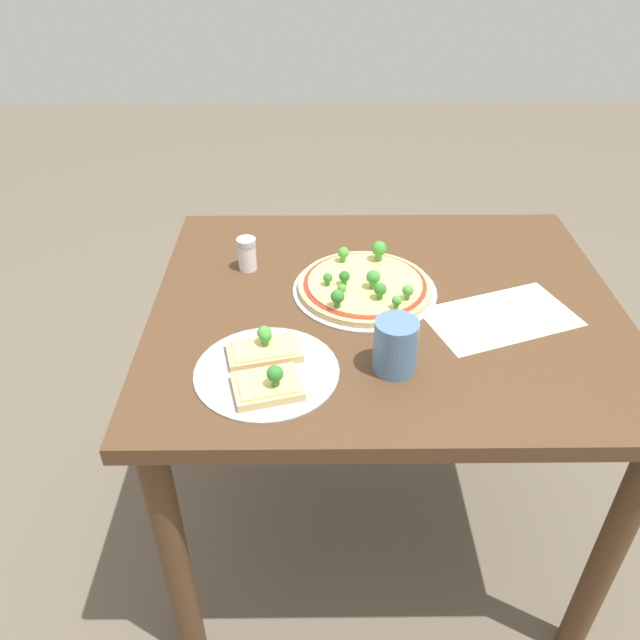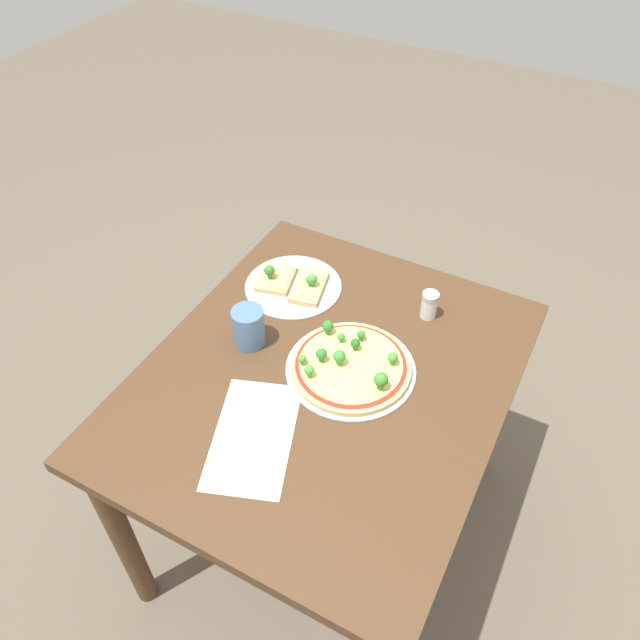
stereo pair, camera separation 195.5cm
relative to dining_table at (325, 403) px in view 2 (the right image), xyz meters
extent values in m
plane|color=brown|center=(0.00, 0.00, -0.64)|extent=(8.00, 8.00, 0.00)
cube|color=#4C331E|center=(0.00, 0.00, 0.09)|extent=(1.03, 0.86, 0.04)
cylinder|color=#4C331E|center=(-0.45, -0.37, -0.28)|extent=(0.06, 0.06, 0.72)
cylinder|color=#4C331E|center=(0.45, -0.37, -0.28)|extent=(0.06, 0.06, 0.72)
cylinder|color=#4C331E|center=(-0.45, 0.37, -0.28)|extent=(0.06, 0.06, 0.72)
cylinder|color=#A3A3A8|center=(-0.05, 0.05, 0.11)|extent=(0.33, 0.33, 0.00)
cylinder|color=#DBB775|center=(-0.05, 0.05, 0.12)|extent=(0.30, 0.30, 0.01)
cylinder|color=#A82D1E|center=(-0.05, 0.05, 0.13)|extent=(0.28, 0.28, 0.00)
cylinder|color=#EACC75|center=(-0.05, 0.05, 0.13)|extent=(0.26, 0.26, 0.00)
sphere|color=#479338|center=(-0.09, 0.14, 0.16)|extent=(0.03, 0.03, 0.03)
cylinder|color=#51973E|center=(-0.09, 0.14, 0.14)|extent=(0.01, 0.01, 0.01)
sphere|color=#337A2D|center=(-0.11, -0.05, 0.16)|extent=(0.03, 0.03, 0.03)
cylinder|color=#3F8136|center=(-0.11, -0.05, 0.14)|extent=(0.01, 0.01, 0.01)
sphere|color=#479338|center=(0.04, -0.02, 0.16)|extent=(0.02, 0.02, 0.02)
cylinder|color=#51973E|center=(0.04, -0.02, 0.14)|extent=(0.01, 0.01, 0.01)
sphere|color=#337A2D|center=(-0.13, 0.03, 0.15)|extent=(0.02, 0.02, 0.02)
cylinder|color=#3F8136|center=(-0.13, 0.03, 0.14)|extent=(0.01, 0.01, 0.01)
sphere|color=#479338|center=(0.01, -0.06, 0.15)|extent=(0.02, 0.02, 0.02)
cylinder|color=#51973E|center=(0.01, -0.06, 0.14)|extent=(0.01, 0.01, 0.01)
sphere|color=#3D8933|center=(-0.03, 0.02, 0.16)|extent=(0.03, 0.03, 0.03)
cylinder|color=#488E3A|center=(-0.03, 0.02, 0.14)|extent=(0.01, 0.01, 0.01)
sphere|color=#3D8933|center=(-0.01, 0.14, 0.17)|extent=(0.04, 0.04, 0.04)
cylinder|color=#488E3A|center=(-0.01, 0.14, 0.14)|extent=(0.02, 0.02, 0.02)
sphere|color=#479338|center=(-0.10, -0.01, 0.15)|extent=(0.02, 0.02, 0.02)
cylinder|color=#51973E|center=(-0.10, -0.01, 0.14)|extent=(0.01, 0.01, 0.01)
sphere|color=#286B23|center=(-0.09, 0.04, 0.16)|extent=(0.02, 0.02, 0.02)
cylinder|color=#37742D|center=(-0.09, 0.04, 0.14)|extent=(0.01, 0.01, 0.01)
sphere|color=#337A2D|center=(-0.02, -0.02, 0.16)|extent=(0.03, 0.03, 0.03)
cylinder|color=#3F8136|center=(-0.02, -0.02, 0.14)|extent=(0.01, 0.01, 0.01)
cylinder|color=#A3A3A8|center=(-0.25, -0.23, 0.11)|extent=(0.28, 0.28, 0.00)
cube|color=#DBB775|center=(-0.25, -0.29, 0.12)|extent=(0.14, 0.12, 0.02)
cube|color=#EACC75|center=(-0.25, -0.29, 0.13)|extent=(0.12, 0.10, 0.00)
sphere|color=#337A2D|center=(-0.23, -0.30, 0.16)|extent=(0.03, 0.03, 0.03)
cylinder|color=#3F8136|center=(-0.23, -0.30, 0.14)|extent=(0.01, 0.01, 0.01)
cube|color=#DBB775|center=(-0.26, -0.19, 0.12)|extent=(0.16, 0.11, 0.02)
cube|color=#EACC75|center=(-0.26, -0.19, 0.13)|extent=(0.13, 0.09, 0.00)
sphere|color=#3D8933|center=(-0.25, -0.18, 0.16)|extent=(0.02, 0.02, 0.02)
cylinder|color=#488E3A|center=(-0.25, -0.18, 0.14)|extent=(0.01, 0.01, 0.01)
sphere|color=#479338|center=(-0.26, -0.17, 0.16)|extent=(0.03, 0.03, 0.03)
cylinder|color=#51973E|center=(-0.26, -0.17, 0.14)|extent=(0.01, 0.01, 0.01)
cylinder|color=#4C7099|center=(-0.01, -0.23, 0.17)|extent=(0.08, 0.08, 0.11)
cylinder|color=silver|center=(-0.32, 0.15, 0.14)|extent=(0.04, 0.04, 0.06)
cylinder|color=#B2B2B7|center=(-0.32, 0.15, 0.18)|extent=(0.05, 0.05, 0.02)
cube|color=silver|center=(0.24, -0.06, 0.11)|extent=(0.35, 0.27, 0.00)
camera|label=1|loc=(-0.16, -1.14, 0.88)|focal=35.00mm
camera|label=2|loc=(0.90, 0.46, 1.29)|focal=35.00mm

